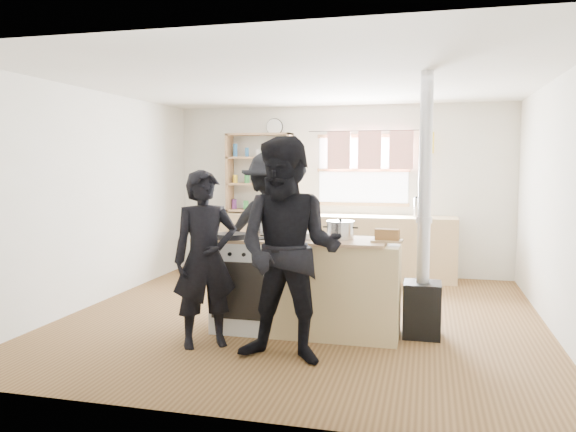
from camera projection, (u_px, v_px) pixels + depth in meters
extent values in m
cube|color=brown|center=(303.00, 317.00, 6.08)|extent=(5.00, 5.00, 0.01)
cube|color=tan|center=(336.00, 246.00, 8.18)|extent=(3.40, 0.55, 0.90)
cube|color=tan|center=(260.00, 210.00, 8.54)|extent=(1.00, 0.28, 0.03)
cube|color=tan|center=(259.00, 184.00, 8.50)|extent=(1.00, 0.28, 0.03)
cube|color=tan|center=(259.00, 158.00, 8.47)|extent=(1.00, 0.28, 0.03)
cube|color=tan|center=(259.00, 134.00, 8.43)|extent=(1.00, 0.28, 0.03)
cube|color=tan|center=(229.00, 173.00, 8.60)|extent=(0.04, 0.28, 1.20)
cube|color=tan|center=(290.00, 173.00, 8.37)|extent=(0.04, 0.28, 1.20)
cylinder|color=silver|center=(417.00, 208.00, 7.85)|extent=(0.10, 0.10, 0.27)
cube|color=silver|center=(247.00, 284.00, 5.61)|extent=(0.60, 0.60, 0.90)
cube|color=tan|center=(336.00, 289.00, 5.40)|extent=(1.20, 0.60, 0.90)
cube|color=tan|center=(291.00, 239.00, 5.46)|extent=(1.84, 0.64, 0.03)
cylinder|color=black|center=(232.00, 236.00, 5.41)|extent=(0.43, 0.43, 0.05)
cylinder|color=#2E581E|center=(232.00, 234.00, 5.41)|extent=(0.29, 0.29, 0.02)
cube|color=silver|center=(292.00, 235.00, 5.39)|extent=(0.45, 0.39, 0.07)
cube|color=brown|center=(292.00, 233.00, 5.39)|extent=(0.38, 0.33, 0.02)
cylinder|color=#B2B2B5|center=(264.00, 227.00, 5.70)|extent=(0.24, 0.24, 0.16)
cylinder|color=#B2B2B5|center=(264.00, 218.00, 5.69)|extent=(0.25, 0.25, 0.01)
sphere|color=black|center=(264.00, 217.00, 5.69)|extent=(0.03, 0.03, 0.03)
cylinder|color=#B5B5B8|center=(340.00, 231.00, 5.35)|extent=(0.26, 0.26, 0.17)
cylinder|color=#B5B5B8|center=(340.00, 221.00, 5.34)|extent=(0.27, 0.27, 0.01)
sphere|color=black|center=(340.00, 220.00, 5.34)|extent=(0.03, 0.03, 0.03)
cube|color=tan|center=(387.00, 241.00, 5.19)|extent=(0.29, 0.22, 0.02)
cube|color=olive|center=(387.00, 234.00, 5.18)|extent=(0.23, 0.12, 0.10)
cube|color=black|center=(422.00, 309.00, 5.36)|extent=(0.35, 0.35, 0.52)
cylinder|color=#ADADB2|center=(425.00, 179.00, 5.24)|extent=(0.12, 0.12, 1.98)
imported|color=black|center=(205.00, 259.00, 5.04)|extent=(0.70, 0.64, 1.60)
imported|color=black|center=(289.00, 251.00, 4.62)|extent=(0.96, 0.77, 1.88)
imported|color=black|center=(270.00, 230.00, 6.44)|extent=(1.21, 0.77, 1.78)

